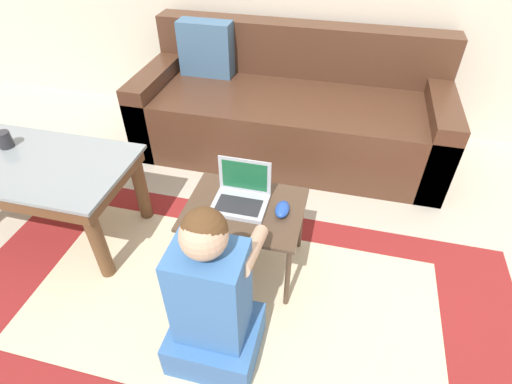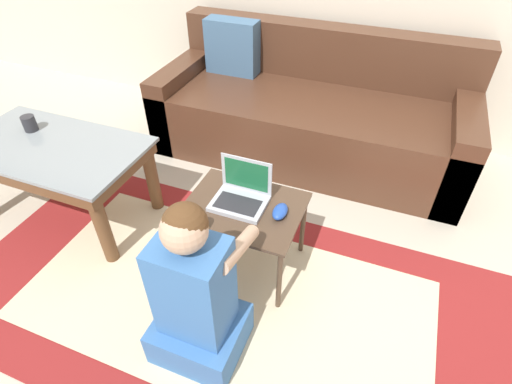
% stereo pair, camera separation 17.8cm
% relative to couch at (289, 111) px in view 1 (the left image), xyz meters
% --- Properties ---
extents(ground_plane, '(16.00, 16.00, 0.00)m').
position_rel_couch_xyz_m(ground_plane, '(0.08, -1.30, -0.28)').
color(ground_plane, beige).
extents(area_rug, '(2.59, 1.29, 0.01)m').
position_rel_couch_xyz_m(area_rug, '(-0.00, -1.38, -0.27)').
color(area_rug, maroon).
rests_on(area_rug, ground_plane).
extents(couch, '(2.00, 0.83, 0.79)m').
position_rel_couch_xyz_m(couch, '(0.00, 0.00, 0.00)').
color(couch, '#4C2D1E').
rests_on(couch, ground_plane).
extents(coffee_table, '(0.97, 0.54, 0.47)m').
position_rel_couch_xyz_m(coffee_table, '(-1.08, -1.15, 0.11)').
color(coffee_table, gray).
rests_on(coffee_table, ground_plane).
extents(laptop_desk, '(0.53, 0.42, 0.39)m').
position_rel_couch_xyz_m(laptop_desk, '(-0.00, -1.14, 0.07)').
color(laptop_desk, '#4C3828').
rests_on(laptop_desk, ground_plane).
extents(laptop, '(0.24, 0.19, 0.20)m').
position_rel_couch_xyz_m(laptop, '(-0.02, -1.12, 0.15)').
color(laptop, '#B7BCC6').
rests_on(laptop, laptop_desk).
extents(computer_mouse, '(0.06, 0.11, 0.04)m').
position_rel_couch_xyz_m(computer_mouse, '(0.17, -1.13, 0.14)').
color(computer_mouse, '#234CB2').
rests_on(computer_mouse, laptop_desk).
extents(person_seated, '(0.35, 0.44, 0.78)m').
position_rel_couch_xyz_m(person_seated, '(0.00, -1.62, 0.05)').
color(person_seated, '#3D70B2').
rests_on(person_seated, ground_plane).
extents(cup_on_table, '(0.07, 0.07, 0.08)m').
position_rel_couch_xyz_m(cup_on_table, '(-1.28, -1.07, 0.23)').
color(cup_on_table, '#2D2D33').
rests_on(cup_on_table, coffee_table).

